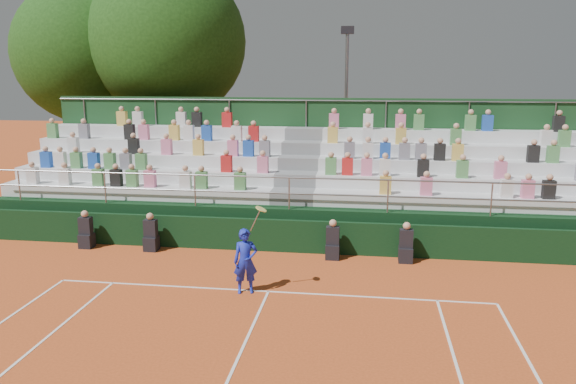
# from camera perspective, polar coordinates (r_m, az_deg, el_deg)

# --- Properties ---
(ground) EXTENTS (90.00, 90.00, 0.00)m
(ground) POSITION_cam_1_polar(r_m,az_deg,el_deg) (14.23, -2.00, -10.08)
(ground) COLOR #C75221
(ground) RESTS_ON ground
(courtside_wall) EXTENTS (20.00, 0.15, 1.00)m
(courtside_wall) POSITION_cam_1_polar(r_m,az_deg,el_deg) (17.04, -0.14, -4.49)
(courtside_wall) COLOR black
(courtside_wall) RESTS_ON ground
(line_officials) EXTENTS (10.16, 0.40, 1.19)m
(line_officials) POSITION_cam_1_polar(r_m,az_deg,el_deg) (16.87, -4.93, -4.80)
(line_officials) COLOR black
(line_officials) RESTS_ON ground
(grandstand) EXTENTS (20.00, 5.20, 4.40)m
(grandstand) POSITION_cam_1_polar(r_m,az_deg,el_deg) (20.01, 1.16, -0.26)
(grandstand) COLOR black
(grandstand) RESTS_ON ground
(tennis_player) EXTENTS (0.87, 0.54, 2.22)m
(tennis_player) POSITION_cam_1_polar(r_m,az_deg,el_deg) (13.93, -4.33, -7.00)
(tennis_player) COLOR #1827B5
(tennis_player) RESTS_ON ground
(tree_west) EXTENTS (6.59, 6.59, 9.53)m
(tree_west) POSITION_cam_1_polar(r_m,az_deg,el_deg) (28.63, -19.84, 13.15)
(tree_west) COLOR #371F14
(tree_west) RESTS_ON ground
(tree_east) EXTENTS (7.01, 7.01, 10.20)m
(tree_east) POSITION_cam_1_polar(r_m,az_deg,el_deg) (26.58, -12.14, 14.72)
(tree_east) COLOR #371F14
(tree_east) RESTS_ON ground
(floodlight_mast) EXTENTS (0.60, 0.25, 7.41)m
(floodlight_mast) POSITION_cam_1_polar(r_m,az_deg,el_deg) (26.91, 5.93, 9.94)
(floodlight_mast) COLOR gray
(floodlight_mast) RESTS_ON ground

